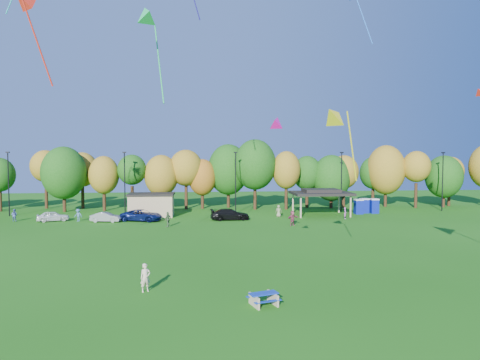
{
  "coord_description": "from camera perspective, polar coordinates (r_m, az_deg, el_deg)",
  "views": [
    {
      "loc": [
        -3.07,
        -22.54,
        8.32
      ],
      "look_at": [
        -0.46,
        6.0,
        6.78
      ],
      "focal_mm": 32.0,
      "sensor_mm": 36.0,
      "label": 1
    }
  ],
  "objects": [
    {
      "name": "far_person_3",
      "position": [
        51.81,
        -9.58,
        -5.2
      ],
      "size": [
        0.97,
        1.13,
        1.81
      ],
      "primitive_type": "imported",
      "rotation": [
        0.0,
        0.0,
        4.11
      ],
      "color": "#527346",
      "rests_on": "ground"
    },
    {
      "name": "far_person_4",
      "position": [
        59.46,
        13.85,
        -4.31
      ],
      "size": [
        0.53,
        0.65,
        1.54
      ],
      "primitive_type": "imported",
      "rotation": [
        0.0,
        0.0,
        1.23
      ],
      "color": "#BA57B3",
      "rests_on": "ground"
    },
    {
      "name": "far_person_0",
      "position": [
        59.71,
        5.18,
        -4.14
      ],
      "size": [
        0.92,
        0.71,
        1.67
      ],
      "primitive_type": "imported",
      "rotation": [
        0.0,
        0.0,
        2.89
      ],
      "color": "gray",
      "rests_on": "ground"
    },
    {
      "name": "ground",
      "position": [
        24.22,
        2.48,
        -17.01
      ],
      "size": [
        160.0,
        160.0,
        0.0
      ],
      "primitive_type": "plane",
      "color": "#19600F",
      "rests_on": "ground"
    },
    {
      "name": "car_c",
      "position": [
        57.26,
        -12.97,
        -4.61
      ],
      "size": [
        5.83,
        3.9,
        1.48
      ],
      "primitive_type": "imported",
      "rotation": [
        0.0,
        0.0,
        1.28
      ],
      "color": "#0D1851",
      "rests_on": "ground"
    },
    {
      "name": "far_person_1",
      "position": [
        52.45,
        7.01,
        -5.06
      ],
      "size": [
        1.73,
        1.34,
        1.83
      ],
      "primitive_type": "imported",
      "rotation": [
        0.0,
        0.0,
        0.54
      ],
      "color": "#8D3B4F",
      "rests_on": "ground"
    },
    {
      "name": "kite_5",
      "position": [
        28.24,
        4.9,
        7.78
      ],
      "size": [
        1.38,
        1.58,
        1.31
      ],
      "color": "#F60DA0"
    },
    {
      "name": "porta_potties",
      "position": [
        65.88,
        16.42,
        -3.35
      ],
      "size": [
        3.75,
        2.16,
        2.18
      ],
      "color": "#0B1A92",
      "rests_on": "ground"
    },
    {
      "name": "car_a",
      "position": [
        60.6,
        -23.67,
        -4.44
      ],
      "size": [
        4.21,
        2.74,
        1.33
      ],
      "primitive_type": "imported",
      "rotation": [
        0.0,
        0.0,
        1.9
      ],
      "color": "white",
      "rests_on": "ground"
    },
    {
      "name": "utility_building",
      "position": [
        61.3,
        -11.71,
        -3.25
      ],
      "size": [
        6.3,
        4.3,
        3.25
      ],
      "color": "tan",
      "rests_on": "ground"
    },
    {
      "name": "tree_line",
      "position": [
        68.13,
        -3.51,
        1.04
      ],
      "size": [
        93.57,
        10.55,
        11.15
      ],
      "color": "black",
      "rests_on": "ground"
    },
    {
      "name": "kite_flyer",
      "position": [
        27.67,
        -12.5,
        -12.59
      ],
      "size": [
        0.76,
        0.66,
        1.76
      ],
      "primitive_type": "imported",
      "rotation": [
        0.0,
        0.0,
        0.45
      ],
      "color": "beige",
      "rests_on": "ground"
    },
    {
      "name": "kite_3",
      "position": [
        34.46,
        -12.39,
        20.71
      ],
      "size": [
        2.31,
        4.39,
        7.47
      ],
      "color": "#19C153"
    },
    {
      "name": "pavilion",
      "position": [
        62.15,
        10.74,
        -1.68
      ],
      "size": [
        8.2,
        6.2,
        3.77
      ],
      "color": "tan",
      "rests_on": "ground"
    },
    {
      "name": "picnic_table",
      "position": [
        24.92,
        3.16,
        -15.44
      ],
      "size": [
        1.94,
        1.75,
        0.7
      ],
      "rotation": [
        0.0,
        0.0,
        0.3
      ],
      "color": "tan",
      "rests_on": "ground"
    },
    {
      "name": "kite_14",
      "position": [
        32.3,
        -26.95,
        20.6
      ],
      "size": [
        3.03,
        3.25,
        6.42
      ],
      "color": "red"
    },
    {
      "name": "far_person_5",
      "position": [
        59.33,
        -20.77,
        -4.4
      ],
      "size": [
        1.17,
        0.88,
        1.62
      ],
      "primitive_type": "imported",
      "rotation": [
        0.0,
        0.0,
        5.99
      ],
      "color": "#416790",
      "rests_on": "ground"
    },
    {
      "name": "car_d",
      "position": [
        56.72,
        -1.36,
        -4.6
      ],
      "size": [
        5.28,
        2.46,
        1.49
      ],
      "primitive_type": "imported",
      "rotation": [
        0.0,
        0.0,
        1.64
      ],
      "color": "black",
      "rests_on": "ground"
    },
    {
      "name": "lamp_posts",
      "position": [
        62.84,
        -0.59,
        -0.05
      ],
      "size": [
        64.5,
        0.25,
        9.09
      ],
      "color": "black",
      "rests_on": "ground"
    },
    {
      "name": "kite_10",
      "position": [
        52.09,
        29.29,
        10.28
      ],
      "size": [
        1.71,
        1.61,
        1.39
      ],
      "color": "red"
    },
    {
      "name": "far_person_2",
      "position": [
        62.77,
        -27.88,
        -4.17
      ],
      "size": [
        0.86,
        0.72,
        1.58
      ],
      "primitive_type": "imported",
      "rotation": [
        0.0,
        0.0,
        2.98
      ],
      "color": "#4C5FA9",
      "rests_on": "ground"
    },
    {
      "name": "car_b",
      "position": [
        57.57,
        -17.46,
        -4.75
      ],
      "size": [
        3.94,
        1.79,
        1.25
      ],
      "primitive_type": "imported",
      "rotation": [
        0.0,
        0.0,
        1.45
      ],
      "color": "gray",
      "rests_on": "ground"
    },
    {
      "name": "kite_9",
      "position": [
        31.04,
        12.29,
        8.38
      ],
      "size": [
        2.95,
        3.08,
        5.67
      ],
      "color": "yellow"
    }
  ]
}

